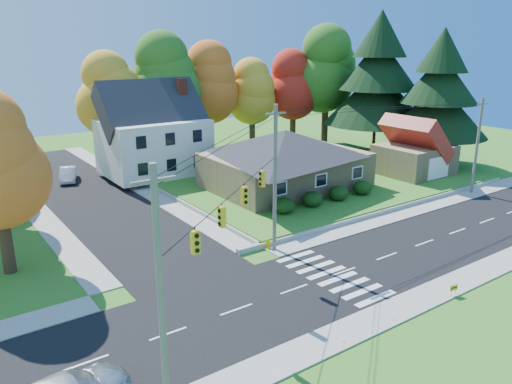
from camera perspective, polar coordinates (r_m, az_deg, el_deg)
ground at (r=31.99m, az=9.99°, el=-8.97°), size 120.00×120.00×0.00m
road_main at (r=31.99m, az=9.99°, el=-8.95°), size 90.00×8.00×0.02m
road_cross at (r=49.69m, az=-18.85°, el=-0.21°), size 8.00×44.00×0.02m
sidewalk_north at (r=35.32m, az=4.24°, el=-6.13°), size 90.00×2.00×0.08m
sidewalk_south at (r=29.11m, az=17.10°, el=-12.15°), size 90.00×2.00×0.08m
lawn at (r=54.85m, az=4.16°, el=2.48°), size 30.00×30.00×0.50m
ranch_house at (r=47.30m, az=3.38°, el=3.93°), size 14.60×10.60×5.40m
colonial_house at (r=53.14m, az=-11.63°, el=6.49°), size 10.40×8.40×9.60m
garage at (r=54.57m, az=17.69°, el=4.44°), size 7.30×6.30×4.60m
hedge_row at (r=43.01m, az=7.95°, el=-0.45°), size 10.70×1.70×1.27m
traffic_infrastructure at (r=30.95m, az=8.51°, el=0.44°), size 38.10×10.66×10.00m
tree_lot_0 at (r=57.44m, az=-16.23°, el=10.68°), size 6.72×6.72×12.51m
tree_lot_1 at (r=58.67m, az=-10.36°, el=12.47°), size 7.84×7.84×14.60m
tree_lot_2 at (r=62.37m, az=-5.63°, el=12.29°), size 7.28×7.28×13.56m
tree_lot_3 at (r=64.83m, az=-0.45°, el=11.38°), size 6.16×6.16×11.47m
tree_lot_4 at (r=67.59m, az=4.32°, el=12.11°), size 6.72×6.72×12.51m
tree_lot_5 at (r=68.60m, az=8.11°, el=13.70°), size 8.40×8.40×15.64m
conifer_east_a at (r=63.81m, az=13.77°, el=12.39°), size 12.80×12.80×16.96m
conifer_east_b at (r=59.76m, az=20.18°, el=10.52°), size 11.20×11.20×14.84m
white_car at (r=54.75m, az=-20.70°, el=1.90°), size 2.74×4.48×1.39m
fire_hydrant at (r=34.64m, az=1.40°, el=-5.94°), size 0.46×0.36×0.81m
yard_sign at (r=30.66m, az=21.68°, el=-10.15°), size 0.54×0.14×0.69m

